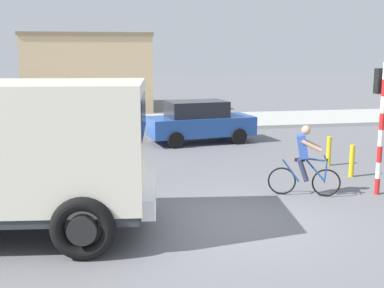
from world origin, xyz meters
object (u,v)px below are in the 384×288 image
object	(u,v)px
car_red_near	(199,121)
bollard_far	(329,151)
pedestrian_near_kerb	(101,120)
traffic_light_pole	(381,110)
cyclist	(304,161)
truck_foreground	(5,149)
bollard_near	(352,161)

from	to	relation	value
car_red_near	bollard_far	bearing A→B (deg)	-55.65
pedestrian_near_kerb	bollard_far	size ratio (longest dim) A/B	1.80
traffic_light_pole	pedestrian_near_kerb	distance (m)	10.78
pedestrian_near_kerb	cyclist	bearing A→B (deg)	-60.20
truck_foreground	bollard_far	xyz separation A→B (m)	(8.60, 4.22, -1.22)
bollard_far	car_red_near	bearing A→B (deg)	124.35
car_red_near	truck_foreground	bearing A→B (deg)	-122.04
cyclist	truck_foreground	bearing A→B (deg)	-168.19
pedestrian_near_kerb	bollard_far	bearing A→B (deg)	-38.60
truck_foreground	bollard_far	bearing A→B (deg)	26.14
traffic_light_pole	pedestrian_near_kerb	size ratio (longest dim) A/B	1.98
cyclist	car_red_near	distance (m)	7.48
traffic_light_pole	truck_foreground	bearing A→B (deg)	-171.83
truck_foreground	cyclist	distance (m)	6.73
truck_foreground	bollard_near	distance (m)	9.13
bollard_far	cyclist	bearing A→B (deg)	-125.84
bollard_near	bollard_far	distance (m)	1.40
car_red_near	traffic_light_pole	bearing A→B (deg)	-69.24
car_red_near	bollard_far	world-z (taller)	car_red_near
car_red_near	pedestrian_near_kerb	distance (m)	3.80
truck_foreground	traffic_light_pole	bearing A→B (deg)	8.17
car_red_near	bollard_near	distance (m)	6.73
pedestrian_near_kerb	traffic_light_pole	bearing A→B (deg)	-52.16
pedestrian_near_kerb	bollard_near	size ratio (longest dim) A/B	1.80
traffic_light_pole	bollard_near	world-z (taller)	traffic_light_pole
traffic_light_pole	bollard_near	distance (m)	2.30
car_red_near	pedestrian_near_kerb	bearing A→B (deg)	166.57
truck_foreground	bollard_near	bearing A→B (deg)	18.16
bollard_near	bollard_far	bearing A→B (deg)	90.00
car_red_near	pedestrian_near_kerb	xyz separation A→B (m)	(-3.70, 0.88, 0.03)
car_red_near	bollard_far	size ratio (longest dim) A/B	4.66
cyclist	bollard_far	world-z (taller)	cyclist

